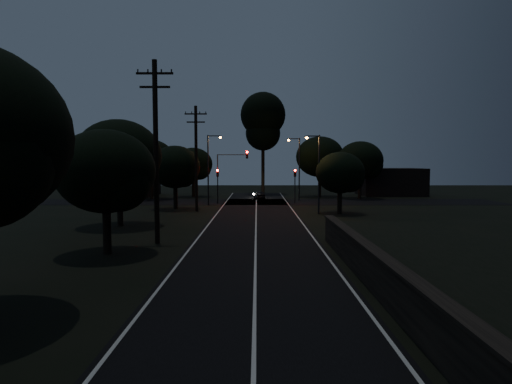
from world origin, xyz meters
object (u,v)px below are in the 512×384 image
object	(u,v)px
tall_pine	(263,121)
streetlight_c	(317,168)
signal_left	(218,180)
car	(259,195)
utility_pole_far	(196,157)
utility_pole_mid	(156,149)
streetlight_a	(210,165)
signal_mast	(232,167)
signal_right	(295,180)
streetlight_b	(298,164)

from	to	relation	value
tall_pine	streetlight_c	xyz separation A→B (m)	(4.83, -25.00, -6.87)
tall_pine	signal_left	xyz separation A→B (m)	(-5.60, -15.01, -8.38)
tall_pine	streetlight_c	world-z (taller)	tall_pine
car	utility_pole_far	bearing A→B (deg)	58.00
utility_pole_mid	tall_pine	bearing A→B (deg)	80.07
tall_pine	streetlight_a	bearing A→B (deg)	-110.36
utility_pole_far	signal_mast	size ratio (longest dim) A/B	1.68
signal_left	signal_mast	bearing A→B (deg)	0.13
signal_right	streetlight_a	xyz separation A→B (m)	(-9.91, -1.99, 1.80)
signal_mast	streetlight_a	world-z (taller)	streetlight_a
utility_pole_mid	car	world-z (taller)	utility_pole_mid
signal_left	car	distance (m)	8.15
signal_left	streetlight_c	xyz separation A→B (m)	(10.43, -9.99, 1.51)
streetlight_c	car	xyz separation A→B (m)	(-5.42, 16.00, -3.79)
streetlight_a	streetlight_b	distance (m)	12.19
tall_pine	streetlight_c	distance (m)	26.37
utility_pole_mid	signal_left	xyz separation A→B (m)	(1.40, 24.99, -2.90)
streetlight_a	car	xyz separation A→B (m)	(5.72, 8.00, -4.08)
tall_pine	streetlight_a	size ratio (longest dim) A/B	1.94
tall_pine	streetlight_c	bearing A→B (deg)	-79.07
utility_pole_far	signal_right	xyz separation A→B (m)	(10.60, 7.99, -2.65)
signal_right	streetlight_c	world-z (taller)	streetlight_c
tall_pine	car	distance (m)	13.97
utility_pole_far	streetlight_a	distance (m)	6.10
utility_pole_far	car	world-z (taller)	utility_pole_far
utility_pole_mid	signal_right	size ratio (longest dim) A/B	2.68
utility_pole_mid	utility_pole_far	distance (m)	17.00
utility_pole_mid	signal_mast	xyz separation A→B (m)	(3.09, 24.99, -1.40)
utility_pole_far	streetlight_c	world-z (taller)	utility_pole_far
tall_pine	streetlight_c	size ratio (longest dim) A/B	2.07
streetlight_b	car	distance (m)	6.68
tall_pine	streetlight_a	xyz separation A→B (m)	(-6.31, -17.00, -6.58)
utility_pole_mid	signal_right	distance (m)	27.30
signal_mast	streetlight_c	xyz separation A→B (m)	(8.74, -9.99, 0.01)
utility_pole_far	car	size ratio (longest dim) A/B	3.21
utility_pole_mid	streetlight_c	distance (m)	19.15
utility_pole_far	signal_right	distance (m)	13.53
signal_mast	streetlight_b	xyz separation A→B (m)	(8.22, 4.01, 0.30)
utility_pole_far	streetlight_b	world-z (taller)	utility_pole_far
streetlight_b	streetlight_c	distance (m)	14.01
utility_pole_mid	car	xyz separation A→B (m)	(6.41, 31.00, -5.18)
streetlight_a	streetlight_c	bearing A→B (deg)	-35.69
streetlight_a	streetlight_c	distance (m)	13.72
streetlight_b	signal_left	bearing A→B (deg)	-157.95
signal_right	car	xyz separation A→B (m)	(-4.19, 6.01, -2.28)
utility_pole_mid	signal_mast	world-z (taller)	utility_pole_mid
signal_left	streetlight_c	bearing A→B (deg)	-43.76
streetlight_b	streetlight_c	size ratio (longest dim) A/B	1.07
streetlight_a	streetlight_b	bearing A→B (deg)	29.48
signal_right	car	distance (m)	7.67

